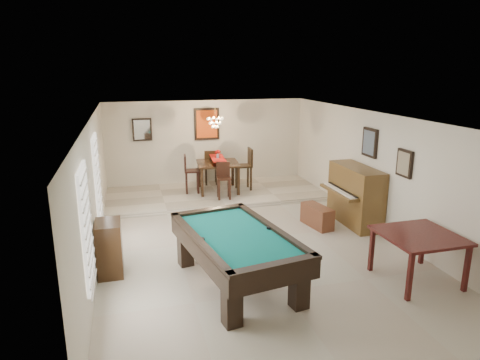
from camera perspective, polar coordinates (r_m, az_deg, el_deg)
name	(u,v)px	position (r m, az deg, el deg)	size (l,w,h in m)	color
ground_plane	(247,239)	(9.21, 0.97, -7.93)	(6.00, 9.00, 0.02)	beige
wall_back	(207,144)	(13.07, -4.44, 4.87)	(6.00, 0.04, 2.60)	silver
wall_front	(363,284)	(4.89, 16.05, -13.19)	(6.00, 0.04, 2.60)	silver
wall_left	(94,191)	(8.49, -18.86, -1.36)	(0.04, 9.00, 2.60)	silver
wall_right	(377,171)	(10.01, 17.76, 1.12)	(0.04, 9.00, 2.60)	silver
ceiling	(248,117)	(8.54, 1.05, 8.44)	(6.00, 9.00, 0.04)	white
dining_step	(216,194)	(12.16, -3.23, -1.88)	(6.00, 2.50, 0.12)	beige
window_left_front	(86,226)	(6.37, -19.80, -5.84)	(0.06, 1.00, 1.70)	white
window_left_rear	(97,178)	(9.04, -18.50, 0.29)	(0.06, 1.00, 1.70)	white
pool_table	(237,259)	(7.25, -0.43, -10.55)	(1.45, 2.67, 0.89)	black
square_table	(417,257)	(7.96, 22.52, -9.50)	(1.23, 1.23, 0.85)	#370F0D
upright_piano	(349,196)	(10.17, 14.35, -2.06)	(0.91, 1.63, 1.36)	brown
piano_bench	(317,216)	(9.98, 10.23, -4.77)	(0.34, 0.88, 0.49)	brown
apothecary_chest	(109,248)	(7.92, -17.02, -8.67)	(0.43, 0.64, 0.97)	black
dining_table	(218,175)	(12.14, -2.94, 0.71)	(1.15, 1.15, 0.95)	black
flower_vase	(218,154)	(12.00, -2.98, 3.49)	(0.14, 0.14, 0.25)	#A5130E
dining_chair_south	(224,181)	(11.41, -2.18, -0.13)	(0.36, 0.36, 0.97)	black
dining_chair_north	(211,167)	(12.87, -3.90, 1.76)	(0.39, 0.39, 1.05)	black
dining_chair_west	(192,174)	(12.04, -6.44, 0.83)	(0.40, 0.40, 1.08)	black
dining_chair_east	(243,169)	(12.26, 0.46, 1.47)	(0.44, 0.44, 1.20)	black
chandelier	(215,119)	(11.68, -3.33, 8.16)	(0.44, 0.44, 0.60)	#FFE5B2
back_painting	(207,124)	(12.94, -4.46, 7.46)	(0.75, 0.06, 0.95)	#D84C14
back_mirror	(142,130)	(12.75, -12.93, 6.57)	(0.55, 0.06, 0.65)	white
right_picture_upper	(370,143)	(10.12, 16.93, 4.80)	(0.06, 0.55, 0.65)	slate
right_picture_lower	(405,163)	(9.10, 21.09, 2.09)	(0.06, 0.45, 0.55)	gray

